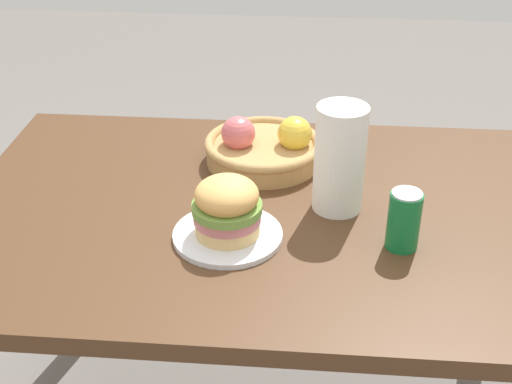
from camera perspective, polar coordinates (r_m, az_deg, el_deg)
name	(u,v)px	position (r m, az deg, el deg)	size (l,w,h in m)	color
dining_table	(272,245)	(1.60, 1.34, -4.33)	(1.40, 0.90, 0.75)	#4C301C
plate	(228,235)	(1.45, -2.32, -3.52)	(0.23, 0.23, 0.01)	white
sandwich	(227,207)	(1.41, -2.38, -1.22)	(0.14, 0.14, 0.13)	#E5BC75
soda_can	(404,220)	(1.42, 11.96, -2.26)	(0.07, 0.07, 0.13)	#147238
fruit_basket	(264,147)	(1.71, 0.66, 3.69)	(0.29, 0.29, 0.12)	tan
paper_towel_roll	(340,159)	(1.50, 6.84, 2.70)	(0.11, 0.11, 0.24)	white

